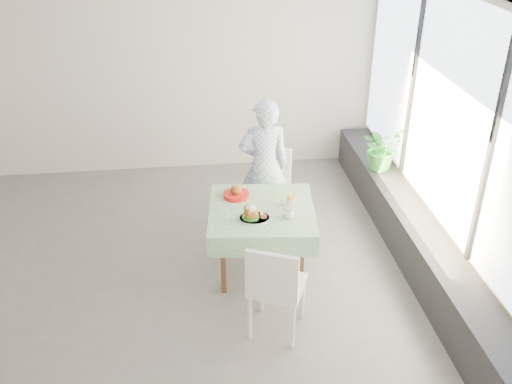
{
  "coord_description": "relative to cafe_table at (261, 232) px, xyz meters",
  "views": [
    {
      "loc": [
        0.5,
        -4.95,
        3.64
      ],
      "look_at": [
        1.09,
        -0.03,
        0.91
      ],
      "focal_mm": 40.0,
      "sensor_mm": 36.0,
      "label": 1
    }
  ],
  "objects": [
    {
      "name": "wall_back",
      "position": [
        -1.14,
        2.58,
        0.94
      ],
      "size": [
        6.0,
        0.02,
        2.8
      ],
      "primitive_type": "cube",
      "color": "silver",
      "rests_on": "ground"
    },
    {
      "name": "window_pane",
      "position": [
        1.83,
        0.08,
        1.19
      ],
      "size": [
        0.01,
        4.8,
        2.18
      ],
      "primitive_type": "cube",
      "color": "#D1E0F9",
      "rests_on": "ground"
    },
    {
      "name": "chair_far",
      "position": [
        0.18,
        0.83,
        -0.17
      ],
      "size": [
        0.59,
        0.59,
        0.95
      ],
      "color": "white",
      "rests_on": "ground"
    },
    {
      "name": "diner",
      "position": [
        0.14,
        0.86,
        0.33
      ],
      "size": [
        0.59,
        0.39,
        1.58
      ],
      "primitive_type": "imported",
      "rotation": [
        0.0,
        0.0,
        3.17
      ],
      "color": "#89A1DB",
      "rests_on": "ground"
    },
    {
      "name": "wall_front",
      "position": [
        -1.14,
        -2.42,
        0.94
      ],
      "size": [
        6.0,
        0.02,
        2.8
      ],
      "primitive_type": "cube",
      "color": "silver",
      "rests_on": "ground"
    },
    {
      "name": "chair_near",
      "position": [
        0.02,
        -0.94,
        -0.16
      ],
      "size": [
        0.6,
        0.6,
        0.96
      ],
      "color": "white",
      "rests_on": "ground"
    },
    {
      "name": "juice_cup_lemonade",
      "position": [
        0.24,
        -0.19,
        0.35
      ],
      "size": [
        0.1,
        0.1,
        0.29
      ],
      "color": "white",
      "rests_on": "cafe_table"
    },
    {
      "name": "floor",
      "position": [
        -1.14,
        0.08,
        -0.46
      ],
      "size": [
        6.0,
        6.0,
        0.0
      ],
      "primitive_type": "plane",
      "color": "#5D5A58",
      "rests_on": "ground"
    },
    {
      "name": "main_dish",
      "position": [
        -0.11,
        -0.19,
        0.33
      ],
      "size": [
        0.31,
        0.31,
        0.16
      ],
      "color": "white",
      "rests_on": "cafe_table"
    },
    {
      "name": "cafe_table",
      "position": [
        0.0,
        0.0,
        0.0
      ],
      "size": [
        1.14,
        1.14,
        0.74
      ],
      "color": "brown",
      "rests_on": "ground"
    },
    {
      "name": "second_dish",
      "position": [
        -0.23,
        0.27,
        0.32
      ],
      "size": [
        0.27,
        0.27,
        0.13
      ],
      "color": "red",
      "rests_on": "cafe_table"
    },
    {
      "name": "juice_cup_orange",
      "position": [
        0.3,
        0.04,
        0.34
      ],
      "size": [
        0.09,
        0.09,
        0.25
      ],
      "color": "white",
      "rests_on": "cafe_table"
    },
    {
      "name": "potted_plant",
      "position": [
        1.63,
        1.21,
        0.32
      ],
      "size": [
        0.63,
        0.59,
        0.56
      ],
      "primitive_type": "imported",
      "rotation": [
        0.0,
        0.0,
        0.37
      ],
      "color": "#2C8536",
      "rests_on": "window_ledge"
    },
    {
      "name": "window_ledge",
      "position": [
        1.66,
        0.08,
        -0.21
      ],
      "size": [
        0.4,
        4.8,
        0.5
      ],
      "primitive_type": "cube",
      "color": "black",
      "rests_on": "ground"
    },
    {
      "name": "wall_right",
      "position": [
        1.86,
        0.08,
        0.94
      ],
      "size": [
        0.02,
        5.0,
        2.8
      ],
      "primitive_type": "cube",
      "color": "silver",
      "rests_on": "ground"
    }
  ]
}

